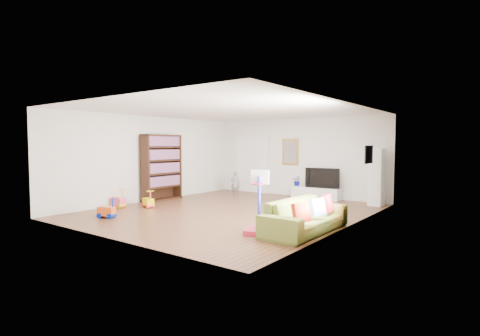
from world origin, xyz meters
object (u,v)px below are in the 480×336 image
Objects in this scene: basketball_hoop at (257,202)px; bookshelf at (162,168)px; media_console at (316,193)px; sofa at (305,216)px.

bookshelf is at bearing 141.26° from basketball_hoop.
media_console is 5.36m from basketball_hoop.
sofa is (5.72, -1.21, -0.72)m from bookshelf.
bookshelf is 0.92× the size of sofa.
basketball_hoop reaches higher than media_console.
media_console is 0.78× the size of bookshelf.
basketball_hoop is at bearing -76.47° from media_console.
bookshelf reaches higher than sofa.
basketball_hoop is (1.16, -5.21, 0.45)m from media_console.
sofa is 1.06m from basketball_hoop.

